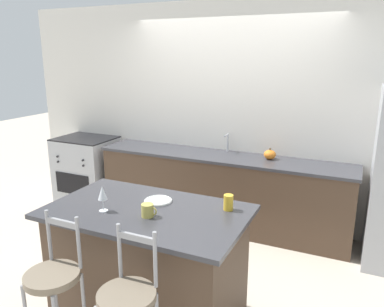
{
  "coord_description": "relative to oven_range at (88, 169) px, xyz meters",
  "views": [
    {
      "loc": [
        1.49,
        -3.73,
        2.08
      ],
      "look_at": [
        0.04,
        -0.59,
        1.15
      ],
      "focal_mm": 35.0,
      "sensor_mm": 36.0,
      "label": 1
    }
  ],
  "objects": [
    {
      "name": "coffee_mug",
      "position": [
        2.2,
        -1.93,
        0.53
      ],
      "size": [
        0.12,
        0.09,
        0.09
      ],
      "color": "#C1B251",
      "rests_on": "kitchen_island"
    },
    {
      "name": "oven_range",
      "position": [
        0.0,
        0.0,
        0.0
      ],
      "size": [
        0.79,
        0.66,
        0.93
      ],
      "color": "#ADAFB5",
      "rests_on": "ground_plane"
    },
    {
      "name": "kitchen_island",
      "position": [
        2.12,
        -1.83,
        0.01
      ],
      "size": [
        1.5,
        0.9,
        0.95
      ],
      "color": "#4C3828",
      "rests_on": "ground_plane"
    },
    {
      "name": "dinner_plate",
      "position": [
        2.13,
        -1.66,
        0.49
      ],
      "size": [
        0.22,
        0.22,
        0.02
      ],
      "color": "white",
      "rests_on": "kitchen_island"
    },
    {
      "name": "ground_plane",
      "position": [
        2.03,
        -0.3,
        -0.47
      ],
      "size": [
        18.0,
        18.0,
        0.0
      ],
      "primitive_type": "plane",
      "color": "beige"
    },
    {
      "name": "sink_faucet",
      "position": [
        2.03,
        0.23,
        0.57
      ],
      "size": [
        0.02,
        0.13,
        0.22
      ],
      "color": "#ADAFB5",
      "rests_on": "back_counter"
    },
    {
      "name": "bar_stool_near",
      "position": [
        1.85,
        -2.52,
        0.13
      ],
      "size": [
        0.34,
        0.34,
        1.1
      ],
      "color": "#99999E",
      "rests_on": "ground_plane"
    },
    {
      "name": "wall_back",
      "position": [
        2.03,
        0.34,
        0.88
      ],
      "size": [
        6.0,
        0.07,
        2.7
      ],
      "color": "silver",
      "rests_on": "ground_plane"
    },
    {
      "name": "pumpkin_decoration",
      "position": [
        2.59,
        0.1,
        0.49
      ],
      "size": [
        0.14,
        0.14,
        0.13
      ],
      "color": "orange",
      "rests_on": "back_counter"
    },
    {
      "name": "tumbler_cup",
      "position": [
        2.68,
        -1.57,
        0.54
      ],
      "size": [
        0.07,
        0.07,
        0.12
      ],
      "color": "gold",
      "rests_on": "kitchen_island"
    },
    {
      "name": "wine_glass",
      "position": [
        1.85,
        -1.98,
        0.62
      ],
      "size": [
        0.07,
        0.07,
        0.19
      ],
      "color": "white",
      "rests_on": "kitchen_island"
    },
    {
      "name": "back_counter",
      "position": [
        2.03,
        0.05,
        -0.01
      ],
      "size": [
        3.1,
        0.63,
        0.9
      ],
      "color": "#4C3828",
      "rests_on": "ground_plane"
    }
  ]
}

